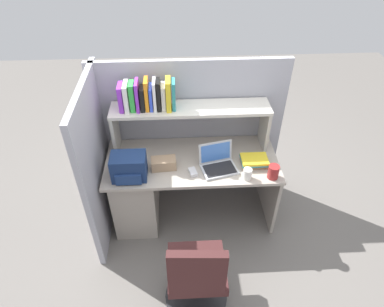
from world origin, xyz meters
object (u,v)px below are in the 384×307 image
tissue_box (164,163)px  snack_canister (273,172)px  computer_mouse (193,172)px  paper_cup (247,174)px  laptop (218,163)px  backpack (129,167)px  office_chair (197,279)px

tissue_box → snack_canister: snack_canister is taller
computer_mouse → paper_cup: paper_cup is taller
snack_canister → paper_cup: bearing=-179.0°
laptop → backpack: backpack is taller
laptop → office_chair: bearing=-105.3°
snack_canister → office_chair: 1.10m
laptop → tissue_box: size_ratio=1.63×
computer_mouse → tissue_box: size_ratio=0.47×
laptop → paper_cup: (0.24, -0.16, 0.00)m
office_chair → computer_mouse: bearing=-87.9°
paper_cup → snack_canister: 0.23m
paper_cup → tissue_box: bearing=165.9°
computer_mouse → tissue_box: 0.28m
laptop → office_chair: (-0.25, -0.90, -0.39)m
paper_cup → office_chair: bearing=-123.5°
office_chair → snack_canister: bearing=-130.7°
backpack → tissue_box: (0.29, 0.11, -0.06)m
laptop → office_chair: laptop is taller
laptop → computer_mouse: (-0.23, -0.07, -0.03)m
laptop → computer_mouse: bearing=-162.5°
snack_canister → office_chair: office_chair is taller
tissue_box → office_chair: office_chair is taller
backpack → snack_canister: size_ratio=2.38×
office_chair → backpack: bearing=-53.2°
backpack → snack_canister: 1.25m
paper_cup → snack_canister: size_ratio=0.84×
snack_canister → office_chair: (-0.71, -0.74, -0.40)m
backpack → tissue_box: backpack is taller
laptop → tissue_box: 0.49m
laptop → snack_canister: laptop is taller
computer_mouse → paper_cup: 0.48m
backpack → office_chair: (0.54, -0.81, -0.45)m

